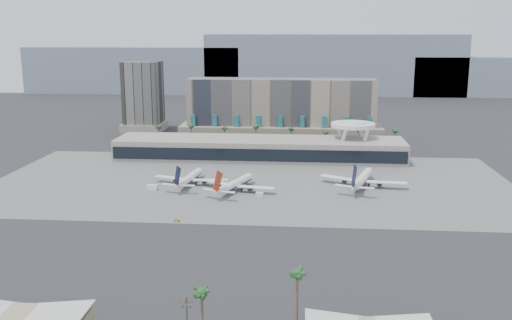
# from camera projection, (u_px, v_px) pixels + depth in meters

# --- Properties ---
(ground) EXTENTS (900.00, 900.00, 0.00)m
(ground) POSITION_uv_depth(u_px,v_px,m) (239.00, 217.00, 233.26)
(ground) COLOR #232326
(ground) RESTS_ON ground
(apron_pad) EXTENTS (260.00, 130.00, 0.06)m
(apron_pad) POSITION_uv_depth(u_px,v_px,m) (251.00, 182.00, 286.69)
(apron_pad) COLOR #5B5B59
(apron_pad) RESTS_ON ground
(mountain_ridge) EXTENTS (680.00, 60.00, 70.00)m
(mountain_ridge) POSITION_uv_depth(u_px,v_px,m) (306.00, 69.00, 681.01)
(mountain_ridge) COLOR gray
(mountain_ridge) RESTS_ON ground
(hotel) EXTENTS (140.00, 30.00, 42.00)m
(hotel) POSITION_uv_depth(u_px,v_px,m) (281.00, 115.00, 398.17)
(hotel) COLOR gray
(hotel) RESTS_ON ground
(office_tower) EXTENTS (30.00, 30.00, 52.00)m
(office_tower) POSITION_uv_depth(u_px,v_px,m) (143.00, 100.00, 430.12)
(office_tower) COLOR black
(office_tower) RESTS_ON ground
(terminal) EXTENTS (170.00, 32.50, 14.50)m
(terminal) POSITION_uv_depth(u_px,v_px,m) (260.00, 148.00, 338.53)
(terminal) COLOR #9F9A8C
(terminal) RESTS_ON ground
(saucer_structure) EXTENTS (26.00, 26.00, 21.89)m
(saucer_structure) POSITION_uv_depth(u_px,v_px,m) (353.00, 127.00, 337.43)
(saucer_structure) COLOR white
(saucer_structure) RESTS_ON ground
(palm_row) EXTENTS (157.80, 2.80, 13.10)m
(palm_row) POSITION_uv_depth(u_px,v_px,m) (274.00, 131.00, 371.24)
(palm_row) COLOR brown
(palm_row) RESTS_ON ground
(utility_pole) EXTENTS (3.20, 0.85, 12.00)m
(utility_pole) POSITION_uv_depth(u_px,v_px,m) (187.00, 315.00, 138.47)
(utility_pole) COLOR #4C3826
(utility_pole) RESTS_ON ground
(airliner_left) EXTENTS (37.82, 39.19, 13.58)m
(airliner_left) POSITION_uv_depth(u_px,v_px,m) (190.00, 178.00, 281.43)
(airliner_left) COLOR white
(airliner_left) RESTS_ON ground
(airliner_centre) EXTENTS (36.96, 38.15, 13.83)m
(airliner_centre) POSITION_uv_depth(u_px,v_px,m) (235.00, 184.00, 270.53)
(airliner_centre) COLOR white
(airliner_centre) RESTS_ON ground
(airliner_right) EXTENTS (41.95, 43.45, 15.44)m
(airliner_right) POSITION_uv_depth(u_px,v_px,m) (362.00, 179.00, 277.55)
(airliner_right) COLOR white
(airliner_right) RESTS_ON ground
(service_vehicle_a) EXTENTS (5.32, 3.06, 2.47)m
(service_vehicle_a) POSITION_uv_depth(u_px,v_px,m) (152.00, 187.00, 273.00)
(service_vehicle_a) COLOR white
(service_vehicle_a) RESTS_ON ground
(service_vehicle_b) EXTENTS (3.42, 2.04, 1.73)m
(service_vehicle_b) POSITION_uv_depth(u_px,v_px,m) (260.00, 194.00, 262.89)
(service_vehicle_b) COLOR silver
(service_vehicle_b) RESTS_ON ground
(taxiway_sign) EXTENTS (2.08, 0.70, 0.94)m
(taxiway_sign) POSITION_uv_depth(u_px,v_px,m) (177.00, 221.00, 227.18)
(taxiway_sign) COLOR black
(taxiway_sign) RESTS_ON ground
(near_palm_a) EXTENTS (6.00, 6.00, 11.01)m
(near_palm_a) POSITION_uv_depth(u_px,v_px,m) (202.00, 298.00, 144.85)
(near_palm_a) COLOR brown
(near_palm_a) RESTS_ON ground
(near_palm_b) EXTENTS (6.00, 6.00, 15.32)m
(near_palm_b) POSITION_uv_depth(u_px,v_px,m) (297.00, 279.00, 146.12)
(near_palm_b) COLOR brown
(near_palm_b) RESTS_ON ground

